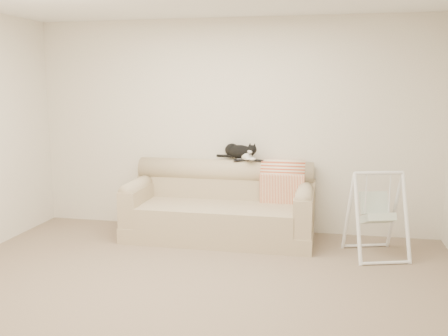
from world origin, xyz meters
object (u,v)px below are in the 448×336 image
sofa (221,208)px  remote_b (257,160)px  tuxedo_cat (240,152)px  remote_a (241,160)px  baby_swing (377,214)px

sofa → remote_b: 0.73m
sofa → tuxedo_cat: (0.19, 0.27, 0.65)m
remote_a → baby_swing: remote_a is taller
sofa → remote_a: (0.21, 0.22, 0.56)m
remote_a → baby_swing: 1.70m
sofa → remote_a: 0.64m
remote_b → tuxedo_cat: size_ratio=0.33×
sofa → tuxedo_cat: 0.73m
remote_a → remote_b: 0.19m
sofa → remote_b: size_ratio=12.47×
sofa → remote_a: size_ratio=11.88×
remote_b → remote_a: bearing=-175.3°
remote_b → tuxedo_cat: (-0.22, 0.03, 0.09)m
remote_a → tuxedo_cat: bearing=114.6°
remote_a → remote_b: remote_a is taller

